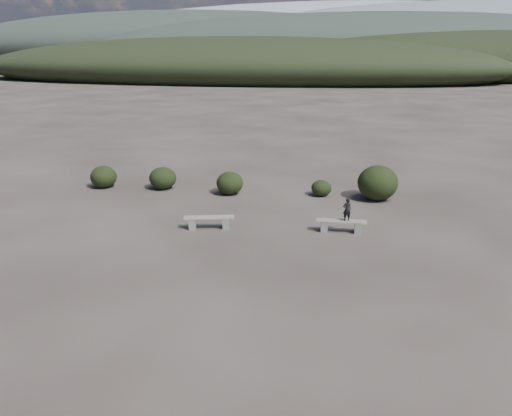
# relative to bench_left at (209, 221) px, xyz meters

# --- Properties ---
(ground) EXTENTS (1200.00, 1200.00, 0.00)m
(ground) POSITION_rel_bench_left_xyz_m (1.59, -4.07, -0.28)
(ground) COLOR #302925
(ground) RESTS_ON ground
(bench_left) EXTENTS (1.86, 0.87, 0.46)m
(bench_left) POSITION_rel_bench_left_xyz_m (0.00, 0.00, 0.00)
(bench_left) COLOR slate
(bench_left) RESTS_ON ground
(bench_right) EXTENTS (1.80, 0.50, 0.44)m
(bench_right) POSITION_rel_bench_left_xyz_m (4.71, 0.68, -0.01)
(bench_right) COLOR slate
(bench_right) RESTS_ON ground
(seated_person) EXTENTS (0.35, 0.29, 0.82)m
(seated_person) POSITION_rel_bench_left_xyz_m (4.88, 0.69, 0.58)
(seated_person) COLOR black
(seated_person) RESTS_ON bench_right
(shrub_a) EXTENTS (1.25, 1.25, 1.03)m
(shrub_a) POSITION_rel_bench_left_xyz_m (-3.76, 4.73, 0.24)
(shrub_a) COLOR black
(shrub_a) RESTS_ON ground
(shrub_b) EXTENTS (1.20, 1.20, 1.03)m
(shrub_b) POSITION_rel_bench_left_xyz_m (-0.48, 4.53, 0.24)
(shrub_b) COLOR black
(shrub_b) RESTS_ON ground
(shrub_c) EXTENTS (0.89, 0.89, 0.72)m
(shrub_c) POSITION_rel_bench_left_xyz_m (3.57, 5.17, 0.08)
(shrub_c) COLOR black
(shrub_c) RESTS_ON ground
(shrub_d) EXTENTS (1.72, 1.72, 1.50)m
(shrub_d) POSITION_rel_bench_left_xyz_m (5.98, 5.11, 0.48)
(shrub_d) COLOR black
(shrub_d) RESTS_ON ground
(shrub_f) EXTENTS (1.22, 1.22, 1.03)m
(shrub_f) POSITION_rel_bench_left_xyz_m (-6.59, 4.36, 0.24)
(shrub_f) COLOR black
(shrub_f) RESTS_ON ground
(mountain_ridges) EXTENTS (500.00, 400.00, 56.00)m
(mountain_ridges) POSITION_rel_bench_left_xyz_m (-5.89, 334.99, 10.56)
(mountain_ridges) COLOR black
(mountain_ridges) RESTS_ON ground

